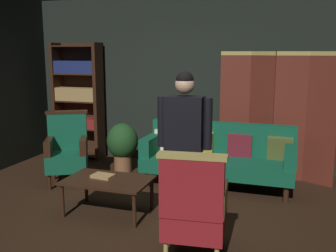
% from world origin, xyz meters
% --- Properties ---
extents(ground_plane, '(10.00, 10.00, 0.00)m').
position_xyz_m(ground_plane, '(0.00, 0.00, 0.00)').
color(ground_plane, black).
extents(back_wall, '(7.20, 0.10, 2.80)m').
position_xyz_m(back_wall, '(0.00, 2.45, 1.40)').
color(back_wall, black).
rests_on(back_wall, ground_plane).
extents(folding_screen, '(1.71, 0.41, 1.90)m').
position_xyz_m(folding_screen, '(1.27, 2.05, 0.99)').
color(folding_screen, '#5B2319').
rests_on(folding_screen, ground_plane).
extents(bookshelf, '(0.90, 0.32, 2.05)m').
position_xyz_m(bookshelf, '(-2.15, 2.19, 1.09)').
color(bookshelf, black).
rests_on(bookshelf, ground_plane).
extents(velvet_couch, '(2.12, 0.78, 0.88)m').
position_xyz_m(velvet_couch, '(0.55, 1.46, 0.46)').
color(velvet_couch, black).
rests_on(velvet_couch, ground_plane).
extents(coffee_table, '(1.00, 0.64, 0.42)m').
position_xyz_m(coffee_table, '(-0.49, 0.04, 0.37)').
color(coffee_table, black).
rests_on(coffee_table, ground_plane).
extents(armchair_gilt_accent, '(0.64, 0.63, 1.04)m').
position_xyz_m(armchair_gilt_accent, '(0.73, -0.63, 0.49)').
color(armchair_gilt_accent, tan).
rests_on(armchair_gilt_accent, ground_plane).
extents(armchair_wing_left, '(0.78, 0.78, 1.04)m').
position_xyz_m(armchair_wing_left, '(-1.57, 0.88, 0.49)').
color(armchair_wing_left, black).
rests_on(armchair_wing_left, ground_plane).
extents(standing_figure, '(0.59, 0.24, 1.70)m').
position_xyz_m(standing_figure, '(0.45, -0.02, 1.03)').
color(standing_figure, black).
rests_on(standing_figure, ground_plane).
extents(potted_plant, '(0.49, 0.49, 0.79)m').
position_xyz_m(potted_plant, '(-1.03, 1.61, 0.45)').
color(potted_plant, brown).
rests_on(potted_plant, ground_plane).
extents(book_tan_leather, '(0.27, 0.20, 0.03)m').
position_xyz_m(book_tan_leather, '(-0.58, 0.09, 0.44)').
color(book_tan_leather, '#9E7A47').
rests_on(book_tan_leather, coffee_table).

